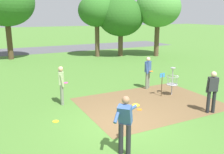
# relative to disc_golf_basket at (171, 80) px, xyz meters

# --- Properties ---
(ground_plane) EXTENTS (160.00, 160.00, 0.00)m
(ground_plane) POSITION_rel_disc_golf_basket_xyz_m (-3.82, -1.89, -0.75)
(ground_plane) COLOR #47752D
(dirt_tee_pad) EXTENTS (6.00, 4.44, 0.01)m
(dirt_tee_pad) POSITION_rel_disc_golf_basket_xyz_m (-1.59, -0.46, -0.75)
(dirt_tee_pad) COLOR brown
(dirt_tee_pad) RESTS_ON ground
(disc_golf_basket) EXTENTS (0.98, 0.58, 1.39)m
(disc_golf_basket) POSITION_rel_disc_golf_basket_xyz_m (0.00, 0.00, 0.00)
(disc_golf_basket) COLOR #9E9EA3
(disc_golf_basket) RESTS_ON ground
(player_foreground_watching) EXTENTS (0.49, 0.45, 1.71)m
(player_foreground_watching) POSITION_rel_disc_golf_basket_xyz_m (-0.35, 1.47, 0.21)
(player_foreground_watching) COLOR slate
(player_foreground_watching) RESTS_ON ground
(player_throwing) EXTENTS (1.08, 0.66, 1.71)m
(player_throwing) POSITION_rel_disc_golf_basket_xyz_m (-4.65, -3.56, 0.23)
(player_throwing) COLOR #232328
(player_throwing) RESTS_ON ground
(player_waiting_left) EXTENTS (0.43, 0.49, 1.71)m
(player_waiting_left) POSITION_rel_disc_golf_basket_xyz_m (-5.10, 1.20, 0.21)
(player_waiting_left) COLOR slate
(player_waiting_left) RESTS_ON ground
(player_waiting_right) EXTENTS (0.49, 0.45, 1.71)m
(player_waiting_right) POSITION_rel_disc_golf_basket_xyz_m (-0.05, -2.49, 0.21)
(player_waiting_right) COLOR #232328
(player_waiting_right) RESTS_ON ground
(frisbee_near_basket) EXTENTS (0.23, 0.23, 0.02)m
(frisbee_near_basket) POSITION_rel_disc_golf_basket_xyz_m (2.95, 2.89, -0.74)
(frisbee_near_basket) COLOR white
(frisbee_near_basket) RESTS_ON ground
(frisbee_by_tee) EXTENTS (0.23, 0.23, 0.02)m
(frisbee_by_tee) POSITION_rel_disc_golf_basket_xyz_m (-5.85, -0.51, -0.74)
(frisbee_by_tee) COLOR gold
(frisbee_by_tee) RESTS_ON ground
(frisbee_mid_grass) EXTENTS (0.22, 0.22, 0.02)m
(frisbee_mid_grass) POSITION_rel_disc_golf_basket_xyz_m (-2.43, -0.94, -0.74)
(frisbee_mid_grass) COLOR orange
(frisbee_mid_grass) RESTS_ON ground
(tree_near_left) EXTENTS (4.26, 4.26, 5.51)m
(tree_near_left) POSITION_rel_disc_golf_basket_xyz_m (3.63, 11.66, 2.93)
(tree_near_left) COLOR brown
(tree_near_left) RESTS_ON ground
(tree_near_right) EXTENTS (3.44, 3.44, 5.70)m
(tree_near_right) POSITION_rel_disc_golf_basket_xyz_m (1.55, 12.44, 3.45)
(tree_near_right) COLOR brown
(tree_near_right) RESTS_ON ground
(tree_mid_left) EXTENTS (4.84, 4.84, 7.00)m
(tree_mid_left) POSITION_rel_disc_golf_basket_xyz_m (-5.97, 14.54, 4.16)
(tree_mid_left) COLOR #4C3823
(tree_mid_left) RESTS_ON ground
(tree_mid_right) EXTENTS (4.18, 4.18, 6.29)m
(tree_mid_right) POSITION_rel_disc_golf_basket_xyz_m (6.71, 10.10, 3.73)
(tree_mid_right) COLOR brown
(tree_mid_right) RESTS_ON ground
(parking_lot_strip) EXTENTS (36.00, 6.00, 0.01)m
(parking_lot_strip) POSITION_rel_disc_golf_basket_xyz_m (-3.82, 19.53, -0.75)
(parking_lot_strip) COLOR #4C4C51
(parking_lot_strip) RESTS_ON ground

